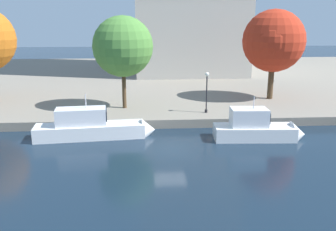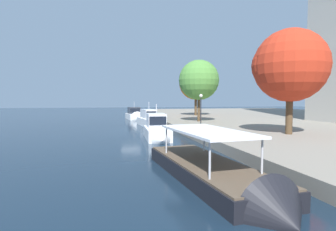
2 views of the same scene
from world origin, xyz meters
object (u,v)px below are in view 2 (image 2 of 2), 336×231
tour_boat_3 (216,179)px  lamp_post (201,106)px  motor_yacht_2 (157,132)px  mooring_bollard_0 (166,118)px  tree_2 (197,82)px  tree_1 (199,80)px  motor_yacht_0 (135,116)px  tree_0 (289,65)px  motor_yacht_1 (150,121)px

tour_boat_3 → lamp_post: 20.48m
motor_yacht_2 → lamp_post: (-3.55, 6.10, 2.60)m
motor_yacht_2 → tour_boat_3: 15.81m
mooring_bollard_0 → tree_2: bearing=144.7°
lamp_post → tree_1: bearing=162.4°
motor_yacht_0 → tree_0: (34.46, 11.41, 6.80)m
motor_yacht_1 → mooring_bollard_0: motor_yacht_1 is taller
motor_yacht_2 → lamp_post: bearing=123.3°
tour_boat_3 → lamp_post: bearing=157.2°
motor_yacht_2 → tree_1: bearing=146.5°
motor_yacht_0 → tree_1: bearing=19.8°
tree_2 → motor_yacht_1: bearing=-41.5°
motor_yacht_1 → tree_1: 9.90m
motor_yacht_0 → tree_2: tree_2 is taller
lamp_post → tree_2: tree_2 is taller
tour_boat_3 → tree_2: size_ratio=1.17×
motor_yacht_0 → motor_yacht_2: motor_yacht_0 is taller
tour_boat_3 → mooring_bollard_0: 30.18m
tour_boat_3 → tree_1: 29.56m
tour_boat_3 → tree_1: (-27.45, 8.54, 6.86)m
motor_yacht_0 → tour_boat_3: motor_yacht_0 is taller
motor_yacht_1 → tree_2: 19.74m
tour_boat_3 → motor_yacht_0: bearing=173.8°
tree_0 → tree_2: (-32.70, 1.63, 0.44)m
tour_boat_3 → tree_1: tree_1 is taller
motor_yacht_0 → tour_boat_3: bearing=-5.3°
motor_yacht_2 → tree_2: bearing=157.1°
motor_yacht_2 → tour_boat_3: motor_yacht_2 is taller
motor_yacht_0 → tree_2: size_ratio=0.78×
tour_boat_3 → tree_1: size_ratio=1.29×
motor_yacht_1 → tour_boat_3: size_ratio=0.85×
tour_boat_3 → motor_yacht_1: bearing=171.9°
lamp_post → motor_yacht_2: bearing=-59.8°
tree_2 → tree_0: bearing=-2.9°
motor_yacht_2 → motor_yacht_1: bearing=177.5°
motor_yacht_1 → motor_yacht_2: 14.00m
tree_2 → tree_1: bearing=-17.0°
motor_yacht_2 → lamp_post: lamp_post is taller
tour_boat_3 → lamp_post: size_ratio=3.02×
mooring_bollard_0 → tree_1: size_ratio=0.08×
lamp_post → tree_0: tree_0 is taller
tour_boat_3 → tree_2: (-43.51, 13.44, 7.72)m
mooring_bollard_0 → tree_0: tree_0 is taller
lamp_post → tree_1: tree_1 is taller
mooring_bollard_0 → tree_1: (2.47, 4.71, 5.85)m
lamp_post → mooring_bollard_0: bearing=-168.6°
motor_yacht_1 → tree_2: size_ratio=1.00×
mooring_bollard_0 → tree_1: tree_1 is taller
tour_boat_3 → mooring_bollard_0: bearing=167.0°
motor_yacht_2 → lamp_post: 7.52m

